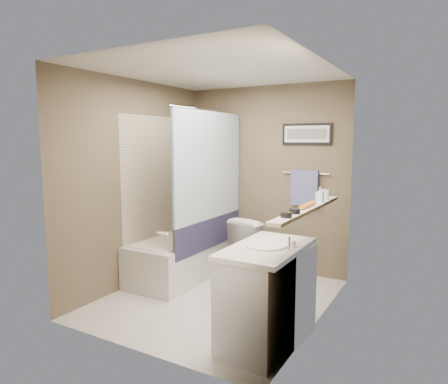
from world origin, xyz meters
The scene contains 34 objects.
ground centered at (0.00, 0.00, 0.00)m, with size 2.50×2.50×0.00m, color silver.
ceiling centered at (0.00, 0.00, 2.38)m, with size 2.20×2.50×0.04m, color silver.
wall_back centered at (0.00, 1.23, 1.20)m, with size 2.20×0.04×2.40m, color brown.
wall_front centered at (0.00, -1.23, 1.20)m, with size 2.20×0.04×2.40m, color brown.
wall_left centered at (-1.08, 0.00, 1.20)m, with size 0.04×2.50×2.40m, color brown.
wall_right centered at (1.08, 0.00, 1.20)m, with size 0.04×2.50×2.40m, color brown.
tile_surround centered at (-1.09, 0.50, 1.00)m, with size 0.02×1.55×2.00m, color beige.
curtain_rod centered at (-0.40, 0.50, 2.05)m, with size 0.02×0.02×1.55m, color silver.
curtain_upper centered at (-0.40, 0.50, 1.40)m, with size 0.03×1.45×1.28m, color silver.
curtain_lower centered at (-0.40, 0.50, 0.58)m, with size 0.03×1.45×0.36m, color #292647.
mirror centered at (1.09, -0.15, 1.62)m, with size 0.02×1.60×1.00m, color silver.
shelf centered at (1.04, -0.15, 1.10)m, with size 0.12×1.60×0.03m, color silver.
towel_bar centered at (0.55, 1.22, 1.30)m, with size 0.02×0.02×0.60m, color silver.
towel centered at (0.55, 1.20, 1.12)m, with size 0.34×0.05×0.44m, color #8B8ECA.
art_frame centered at (0.55, 1.23, 1.78)m, with size 0.62×0.03×0.26m, color black.
art_mat centered at (0.55, 1.22, 1.78)m, with size 0.56×0.00×0.20m, color white.
art_image centered at (0.55, 1.22, 1.78)m, with size 0.50×0.00×0.13m, color #595959.
door centered at (0.55, -1.24, 1.00)m, with size 0.80×0.02×2.00m, color silver.
door_handle centered at (0.22, -1.19, 1.00)m, with size 0.02×0.02×0.10m, color silver.
bathtub centered at (-0.75, 0.40, 0.25)m, with size 0.70×1.50×0.50m, color silver.
tub_rim centered at (-0.75, 0.40, 0.50)m, with size 0.56×1.36×0.02m, color white.
toilet centered at (0.13, 0.82, 0.39)m, with size 0.44×0.77×0.78m, color silver.
vanity centered at (0.85, -0.61, 0.40)m, with size 0.50×0.90×0.80m, color silver.
countertop centered at (0.84, -0.61, 0.82)m, with size 0.54×0.96×0.04m, color beige.
sink_basin centered at (0.83, -0.61, 0.85)m, with size 0.34×0.34×0.01m, color white.
faucet_spout centered at (1.03, -0.61, 0.89)m, with size 0.02×0.02×0.10m, color silver.
faucet_knob centered at (1.03, -0.51, 0.87)m, with size 0.05×0.05×0.05m, color white.
candle_bowl_near centered at (1.04, -0.69, 1.14)m, with size 0.09×0.09×0.04m, color black.
candle_bowl_far centered at (1.04, -0.51, 1.14)m, with size 0.09×0.09×0.04m, color black.
hair_brush_front centered at (1.04, -0.23, 1.14)m, with size 0.04×0.04×0.22m, color orange.
hair_brush_back centered at (1.04, -0.11, 1.14)m, with size 0.04×0.04×0.22m, color orange.
pink_comb centered at (1.04, 0.03, 1.12)m, with size 0.03×0.16×0.01m, color pink.
glass_jar centered at (1.04, 0.37, 1.17)m, with size 0.08×0.08×0.10m, color white.
soap_bottle centered at (1.04, 0.20, 1.19)m, with size 0.06×0.07×0.14m, color #999999.
Camera 1 is at (2.12, -3.55, 1.70)m, focal length 32.00 mm.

